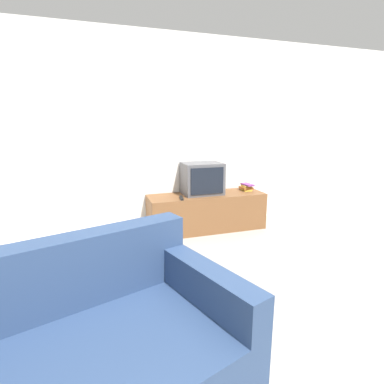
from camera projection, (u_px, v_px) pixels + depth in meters
The scene contains 5 objects.
wall_back at pixel (157, 135), 4.02m from camera, with size 9.00×0.06×2.60m.
tv_stand at pixel (206, 212), 4.16m from camera, with size 1.61×0.50×0.50m.
television at pixel (202, 179), 4.09m from camera, with size 0.53×0.40×0.43m.
book_stack at pixel (246, 187), 4.33m from camera, with size 0.16×0.21×0.10m.
remote_on_stand at pixel (181, 198), 3.85m from camera, with size 0.08×0.19×0.02m.
Camera 1 is at (-0.84, -1.00, 1.44)m, focal length 28.00 mm.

